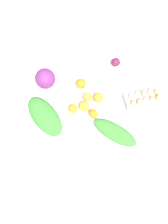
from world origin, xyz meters
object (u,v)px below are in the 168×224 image
(beet_root, at_px, (116,62))
(orange_4, at_px, (84,107))
(orange_5, at_px, (99,98))
(orange_0, at_px, (73,109))
(orange_3, at_px, (93,114))
(greens_bunch_dandelion, at_px, (115,133))
(orange_2, at_px, (87,97))
(greens_bunch_chard, at_px, (45,116))
(egg_carton, at_px, (144,98))
(cabbage_purple, at_px, (45,79))
(orange_1, at_px, (81,84))

(beet_root, relative_size, orange_4, 0.84)
(beet_root, distance_m, orange_5, 0.32)
(orange_0, relative_size, orange_3, 1.03)
(greens_bunch_dandelion, distance_m, beet_root, 0.54)
(orange_2, height_order, orange_3, orange_3)
(orange_2, xyz_separation_m, orange_3, (-0.01, 0.14, 0.00))
(greens_bunch_chard, xyz_separation_m, orange_4, (-0.29, 0.00, -0.00))
(greens_bunch_chard, bearing_deg, greens_bunch_dandelion, 151.92)
(egg_carton, bearing_deg, greens_bunch_dandelion, -143.45)
(egg_carton, distance_m, orange_4, 0.44)
(cabbage_purple, relative_size, orange_1, 1.97)
(orange_1, height_order, orange_4, orange_4)
(greens_bunch_chard, distance_m, orange_2, 0.34)
(egg_carton, xyz_separation_m, greens_bunch_chard, (0.72, -0.05, -0.00))
(cabbage_purple, bearing_deg, egg_carton, 154.10)
(orange_0, bearing_deg, beet_root, -146.06)
(greens_bunch_dandelion, xyz_separation_m, orange_2, (0.12, -0.31, -0.00))
(orange_0, bearing_deg, orange_1, -121.83)
(orange_0, distance_m, orange_5, 0.20)
(beet_root, distance_m, orange_0, 0.49)
(orange_4, bearing_deg, orange_2, -119.44)
(egg_carton, relative_size, beet_root, 4.19)
(orange_3, xyz_separation_m, orange_4, (0.05, -0.07, 0.01))
(egg_carton, xyz_separation_m, greens_bunch_dandelion, (0.27, 0.19, -0.01))
(egg_carton, bearing_deg, orange_4, 175.74)
(greens_bunch_chard, xyz_separation_m, orange_1, (-0.31, -0.17, -0.00))
(cabbage_purple, relative_size, orange_4, 1.90)
(orange_4, bearing_deg, orange_5, -161.44)
(beet_root, height_order, orange_5, orange_5)
(greens_bunch_chard, bearing_deg, egg_carton, 175.73)
(cabbage_purple, xyz_separation_m, orange_2, (-0.26, 0.20, -0.04))
(cabbage_purple, bearing_deg, greens_bunch_chard, 75.73)
(egg_carton, xyz_separation_m, orange_3, (0.38, 0.02, -0.01))
(egg_carton, relative_size, orange_0, 4.10)
(orange_4, bearing_deg, egg_carton, 173.23)
(greens_bunch_chard, bearing_deg, orange_3, 168.25)
(cabbage_purple, relative_size, orange_3, 2.28)
(greens_bunch_dandelion, xyz_separation_m, orange_3, (0.11, -0.17, -0.00))
(greens_bunch_chard, relative_size, orange_3, 5.19)
(beet_root, bearing_deg, greens_bunch_chard, 24.41)
(orange_3, height_order, orange_4, orange_4)
(orange_1, bearing_deg, cabbage_purple, -20.18)
(greens_bunch_chard, xyz_separation_m, orange_3, (-0.34, 0.07, -0.01))
(cabbage_purple, bearing_deg, orange_2, 142.84)
(greens_bunch_chard, bearing_deg, beet_root, -155.59)
(orange_4, bearing_deg, beet_root, -138.99)
(egg_carton, distance_m, greens_bunch_chard, 0.73)
(cabbage_purple, height_order, orange_0, cabbage_purple)
(egg_carton, distance_m, greens_bunch_dandelion, 0.33)
(egg_carton, height_order, greens_bunch_dandelion, egg_carton)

